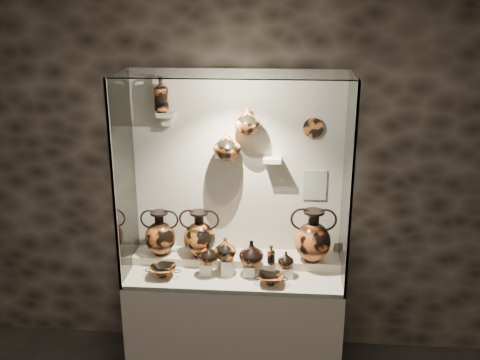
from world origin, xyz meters
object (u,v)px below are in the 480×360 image
(jug_a, at_px, (208,254))
(kylix_right, at_px, (271,278))
(kylix_left, at_px, (163,271))
(ovoid_vase_b, at_px, (247,121))
(ovoid_vase_a, at_px, (227,145))
(lekythos_tall, at_px, (161,93))
(jug_e, at_px, (286,259))
(lekythos_small, at_px, (271,254))
(jug_b, at_px, (225,249))
(amphora_right, at_px, (313,236))
(amphora_left, at_px, (160,233))
(jug_c, at_px, (251,253))
(amphora_mid, at_px, (199,234))

(jug_a, height_order, kylix_right, jug_a)
(kylix_left, relative_size, ovoid_vase_b, 1.29)
(ovoid_vase_a, bearing_deg, lekythos_tall, -170.03)
(jug_e, bearing_deg, lekythos_small, -168.52)
(jug_b, bearing_deg, jug_a, -146.96)
(amphora_right, distance_m, ovoid_vase_b, 1.05)
(amphora_right, xyz_separation_m, lekythos_tall, (-1.20, 0.11, 1.10))
(kylix_right, height_order, lekythos_tall, lekythos_tall)
(amphora_right, xyz_separation_m, ovoid_vase_b, (-0.53, 0.08, 0.90))
(amphora_left, height_order, ovoid_vase_b, ovoid_vase_b)
(jug_e, height_order, ovoid_vase_b, ovoid_vase_b)
(lekythos_tall, relative_size, ovoid_vase_b, 1.48)
(amphora_right, xyz_separation_m, jug_b, (-0.69, -0.15, -0.07))
(jug_b, bearing_deg, jug_e, 20.10)
(ovoid_vase_b, bearing_deg, ovoid_vase_a, -170.50)
(kylix_left, height_order, ovoid_vase_b, ovoid_vase_b)
(jug_e, bearing_deg, jug_c, 176.85)
(amphora_mid, relative_size, jug_e, 2.99)
(amphora_left, xyz_separation_m, jug_b, (0.55, -0.17, -0.04))
(lekythos_tall, bearing_deg, kylix_right, -18.53)
(amphora_mid, height_order, jug_e, amphora_mid)
(amphora_mid, xyz_separation_m, lekythos_small, (0.59, -0.20, -0.06))
(ovoid_vase_b, bearing_deg, amphora_right, -1.89)
(amphora_left, bearing_deg, kylix_right, -23.29)
(amphora_right, relative_size, lekythos_tall, 1.42)
(amphora_mid, height_order, kylix_left, amphora_mid)
(amphora_mid, height_order, lekythos_tall, lekythos_tall)
(amphora_left, xyz_separation_m, ovoid_vase_b, (0.71, 0.05, 0.93))
(jug_c, xyz_separation_m, kylix_right, (0.16, -0.14, -0.14))
(kylix_left, relative_size, lekythos_tall, 0.87)
(jug_a, height_order, kylix_left, jug_a)
(amphora_right, xyz_separation_m, ovoid_vase_a, (-0.69, 0.07, 0.71))
(jug_a, distance_m, jug_c, 0.34)
(lekythos_small, height_order, ovoid_vase_b, ovoid_vase_b)
(amphora_right, xyz_separation_m, jug_c, (-0.48, -0.15, -0.10))
(jug_a, height_order, ovoid_vase_b, ovoid_vase_b)
(jug_b, distance_m, jug_e, 0.48)
(jug_b, xyz_separation_m, lekythos_tall, (-0.51, 0.26, 1.17))
(amphora_right, bearing_deg, ovoid_vase_b, -175.10)
(lekythos_tall, bearing_deg, kylix_left, -79.24)
(jug_c, xyz_separation_m, ovoid_vase_b, (-0.05, 0.23, 1.00))
(jug_a, bearing_deg, jug_c, 5.64)
(jug_e, height_order, lekythos_small, lekythos_small)
(amphora_mid, xyz_separation_m, jug_b, (0.23, -0.17, -0.05))
(amphora_left, distance_m, amphora_mid, 0.33)
(jug_c, height_order, kylix_left, jug_c)
(lekythos_tall, bearing_deg, jug_e, -8.68)
(amphora_right, height_order, ovoid_vase_a, ovoid_vase_a)
(amphora_left, relative_size, jug_a, 2.20)
(jug_b, bearing_deg, amphora_left, -177.36)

